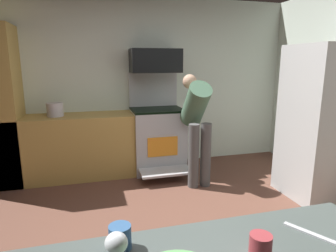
# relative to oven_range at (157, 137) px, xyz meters

# --- Properties ---
(ground_plane) EXTENTS (5.20, 4.80, 0.02)m
(ground_plane) POSITION_rel_oven_range_xyz_m (-0.27, -1.97, -0.52)
(ground_plane) COLOR brown
(wall_back) EXTENTS (5.20, 0.12, 2.60)m
(wall_back) POSITION_rel_oven_range_xyz_m (-0.27, 0.37, 0.79)
(wall_back) COLOR silver
(wall_back) RESTS_ON ground
(lower_cabinet_run) EXTENTS (2.40, 0.60, 0.90)m
(lower_cabinet_run) POSITION_rel_oven_range_xyz_m (-1.17, 0.01, -0.06)
(lower_cabinet_run) COLOR #B38E46
(lower_cabinet_run) RESTS_ON ground
(oven_range) EXTENTS (0.76, 0.99, 1.48)m
(oven_range) POSITION_rel_oven_range_xyz_m (0.00, 0.00, 0.00)
(oven_range) COLOR #B2B3B8
(oven_range) RESTS_ON ground
(microwave) EXTENTS (0.74, 0.38, 0.35)m
(microwave) POSITION_rel_oven_range_xyz_m (0.00, 0.09, 1.14)
(microwave) COLOR black
(microwave) RESTS_ON oven_range
(refrigerator) EXTENTS (0.88, 0.75, 1.83)m
(refrigerator) POSITION_rel_oven_range_xyz_m (1.76, -1.40, 0.41)
(refrigerator) COLOR #B3B6B5
(refrigerator) RESTS_ON ground
(person_cook) EXTENTS (0.31, 0.65, 1.47)m
(person_cook) POSITION_rel_oven_range_xyz_m (0.39, -0.64, 0.37)
(person_cook) COLOR #4A4A4A
(person_cook) RESTS_ON ground
(wine_glass_near) EXTENTS (0.08, 0.08, 0.18)m
(wine_glass_near) POSITION_rel_oven_range_xyz_m (-0.92, -3.34, 0.53)
(wine_glass_near) COLOR silver
(wine_glass_near) RESTS_ON counter_island
(mug_coffee) EXTENTS (0.08, 0.08, 0.10)m
(mug_coffee) POSITION_rel_oven_range_xyz_m (-0.39, -3.36, 0.44)
(mug_coffee) COLOR #963137
(mug_coffee) RESTS_ON counter_island
(mug_tea) EXTENTS (0.09, 0.09, 0.10)m
(mug_tea) POSITION_rel_oven_range_xyz_m (-0.89, -3.17, 0.44)
(mug_tea) COLOR #2F5686
(mug_tea) RESTS_ON counter_island
(knife_paring) EXTENTS (0.13, 0.21, 0.01)m
(knife_paring) POSITION_rel_oven_range_xyz_m (-0.09, -3.28, 0.40)
(knife_paring) COLOR #B7BABF
(knife_paring) RESTS_ON counter_island
(stock_pot) EXTENTS (0.22, 0.22, 0.19)m
(stock_pot) POSITION_rel_oven_range_xyz_m (-1.44, 0.01, 0.49)
(stock_pot) COLOR #BEB8C3
(stock_pot) RESTS_ON lower_cabinet_run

